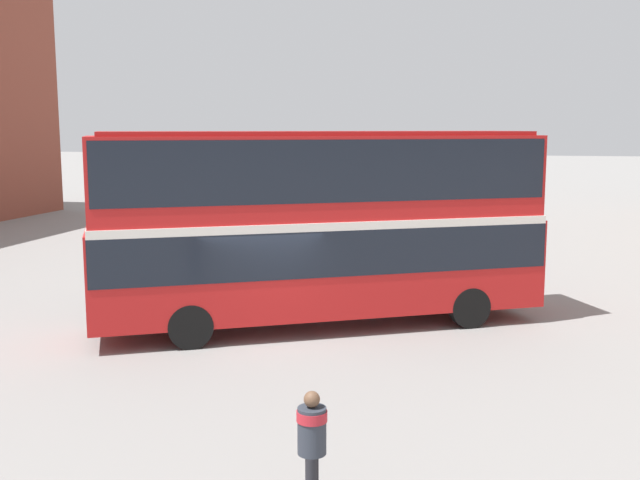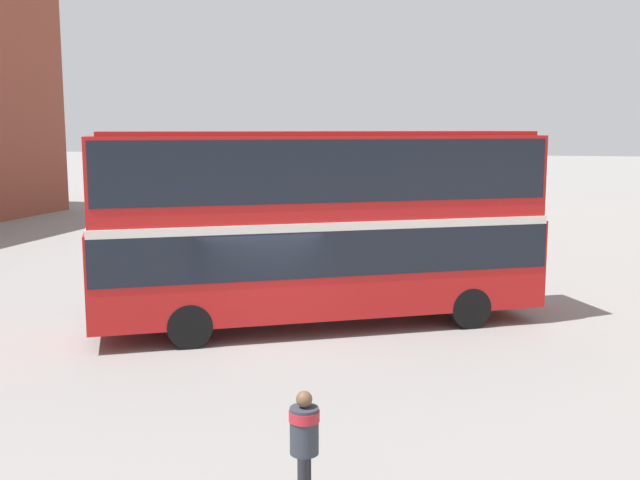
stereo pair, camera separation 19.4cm
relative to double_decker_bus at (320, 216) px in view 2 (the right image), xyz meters
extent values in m
plane|color=gray|center=(-0.89, -1.32, -2.73)|extent=(240.00, 240.00, 0.00)
cube|color=red|center=(0.00, 0.00, -1.22)|extent=(10.82, 7.32, 2.17)
cube|color=red|center=(0.00, 0.00, 0.91)|extent=(10.64, 7.17, 2.08)
cube|color=black|center=(0.00, 0.00, -0.73)|extent=(10.74, 7.29, 1.07)
cube|color=black|center=(0.00, 0.00, 1.16)|extent=(10.51, 7.12, 1.42)
cube|color=silver|center=(0.00, 0.00, -0.10)|extent=(10.74, 7.29, 0.20)
cube|color=maroon|center=(0.00, 0.00, 2.00)|extent=(10.13, 6.79, 0.10)
cylinder|color=black|center=(2.57, 2.62, -2.23)|extent=(1.03, 0.74, 1.01)
cylinder|color=black|center=(3.61, 0.66, -2.23)|extent=(1.03, 0.74, 1.01)
cylinder|color=black|center=(-3.42, -0.56, -2.23)|extent=(1.03, 0.74, 1.01)
cylinder|color=black|center=(-2.38, -2.51, -2.23)|extent=(1.03, 0.74, 1.01)
cylinder|color=#232328|center=(1.91, -8.71, -2.35)|extent=(0.14, 0.14, 0.77)
cylinder|color=#2D333D|center=(1.92, -8.83, -1.66)|extent=(0.41, 0.41, 0.61)
cylinder|color=#B2232D|center=(1.92, -8.83, -1.46)|extent=(0.44, 0.44, 0.13)
sphere|color=brown|center=(1.92, -8.83, -1.24)|extent=(0.21, 0.21, 0.21)
cube|color=navy|center=(0.41, 11.18, -2.05)|extent=(4.59, 1.98, 0.82)
cube|color=black|center=(0.23, 11.18, -1.39)|extent=(2.41, 1.71, 0.51)
cylinder|color=black|center=(1.78, 12.05, -2.41)|extent=(0.64, 0.25, 0.63)
cylinder|color=black|center=(1.84, 10.44, -2.41)|extent=(0.64, 0.25, 0.63)
cylinder|color=black|center=(-1.02, 11.93, -2.41)|extent=(0.64, 0.25, 0.63)
cylinder|color=black|center=(-0.95, 10.32, -2.41)|extent=(0.64, 0.25, 0.63)
cube|color=maroon|center=(-10.27, 15.90, -2.08)|extent=(4.54, 1.82, 0.73)
cube|color=black|center=(-10.09, 15.90, -1.44)|extent=(2.37, 1.62, 0.56)
cylinder|color=black|center=(-11.67, 15.08, -2.39)|extent=(0.68, 0.23, 0.67)
cylinder|color=black|center=(-11.68, 16.69, -2.39)|extent=(0.68, 0.23, 0.67)
cylinder|color=black|center=(-8.86, 15.11, -2.39)|extent=(0.68, 0.23, 0.67)
cylinder|color=black|center=(-8.87, 16.71, -2.39)|extent=(0.68, 0.23, 0.67)
camera|label=1|loc=(4.03, -17.57, 2.14)|focal=42.00mm
camera|label=2|loc=(4.22, -17.53, 2.14)|focal=42.00mm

